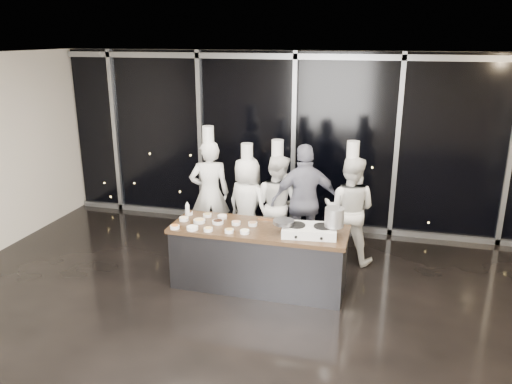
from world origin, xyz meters
TOP-DOWN VIEW (x-y plane):
  - ground at (0.00, 0.00)m, footprint 9.00×9.00m
  - room_shell at (0.18, 0.00)m, footprint 9.02×7.02m
  - window_wall at (0.00, 3.43)m, footprint 8.90×0.11m
  - demo_counter at (0.00, 0.90)m, footprint 2.46×0.86m
  - stove at (0.72, 0.81)m, footprint 0.76×0.52m
  - frying_pan at (0.36, 0.77)m, footprint 0.51×0.32m
  - stock_pot at (1.03, 0.85)m, footprint 0.28×0.28m
  - prep_bowls at (-0.69, 0.83)m, footprint 1.16×0.70m
  - squeeze_bottle at (-1.14, 1.09)m, footprint 0.06×0.06m
  - chef_far_left at (-1.17, 2.14)m, footprint 0.78×0.66m
  - chef_left at (-0.51, 2.09)m, footprint 0.91×0.78m
  - chef_center at (-0.03, 2.16)m, footprint 0.96×0.85m
  - guest at (0.45, 2.09)m, footprint 1.18×0.79m
  - chef_right at (1.14, 2.10)m, footprint 0.91×0.76m

SIDE VIEW (x-z plane):
  - ground at x=0.00m, z-range 0.00..0.00m
  - demo_counter at x=0.00m, z-range 0.00..0.90m
  - chef_left at x=-0.51m, z-range -0.10..1.71m
  - chef_center at x=-0.03m, z-range -0.10..1.78m
  - chef_right at x=1.14m, z-range -0.11..1.83m
  - prep_bowls at x=-0.69m, z-range 0.90..0.95m
  - guest at x=0.45m, z-range 0.00..1.86m
  - chef_far_left at x=-1.17m, z-range -0.10..1.96m
  - stove at x=0.72m, z-range 0.89..1.03m
  - squeeze_bottle at x=-1.14m, z-range 0.89..1.12m
  - frying_pan at x=0.36m, z-range 1.04..1.09m
  - stock_pot at x=1.03m, z-range 1.04..1.29m
  - window_wall at x=0.00m, z-range 0.00..3.20m
  - room_shell at x=0.18m, z-range 0.64..3.85m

